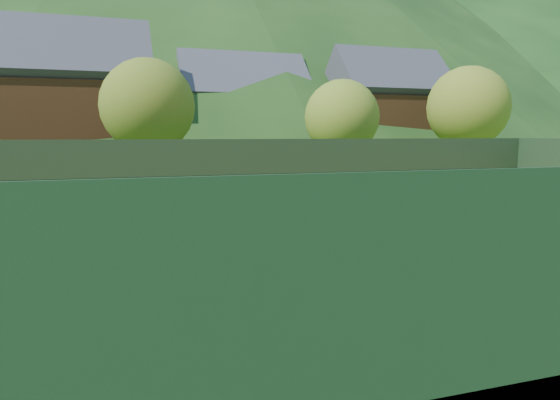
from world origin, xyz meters
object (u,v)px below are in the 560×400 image
object	(u,v)px
student_a	(347,197)
student_d	(456,198)
student_b	(364,204)
ball_hopper	(83,259)
chalet_right	(386,114)
student_c	(452,197)
coach	(278,223)
chalet_mid	(242,117)
chalet_left	(66,105)
tennis_net	(310,217)

from	to	relation	value
student_a	student_d	bearing A→B (deg)	174.01
student_b	ball_hopper	bearing A→B (deg)	19.60
student_a	chalet_right	size ratio (longest dim) A/B	0.13
chalet_right	student_c	bearing A→B (deg)	-114.97
coach	chalet_mid	world-z (taller)	chalet_mid
ball_hopper	chalet_left	size ratio (longest dim) A/B	0.07
chalet_left	chalet_right	world-z (taller)	chalet_left
student_a	tennis_net	bearing A→B (deg)	48.28
student_b	chalet_left	bearing A→B (deg)	-78.52
student_d	tennis_net	world-z (taller)	student_d
student_a	tennis_net	size ratio (longest dim) A/B	0.13
student_b	student_d	bearing A→B (deg)	173.10
student_a	student_c	bearing A→B (deg)	166.58
student_c	chalet_left	world-z (taller)	chalet_left
chalet_right	ball_hopper	bearing A→B (deg)	-127.72
coach	student_a	distance (m)	7.21
chalet_mid	tennis_net	bearing A→B (deg)	-100.01
student_b	ball_hopper	size ratio (longest dim) A/B	1.33
student_a	chalet_left	world-z (taller)	chalet_left
chalet_right	student_b	bearing A→B (deg)	-121.02
tennis_net	ball_hopper	bearing A→B (deg)	-145.40
tennis_net	student_a	bearing A→B (deg)	44.09
student_c	chalet_left	size ratio (longest dim) A/B	0.11
ball_hopper	chalet_right	distance (m)	44.13
chalet_mid	chalet_right	distance (m)	14.56
student_a	chalet_left	size ratio (longest dim) A/B	0.11
chalet_left	chalet_right	bearing A→B (deg)	0.00
student_a	student_c	xyz separation A→B (m)	(4.03, -1.28, 0.02)
student_c	ball_hopper	bearing A→B (deg)	10.26
chalet_right	student_d	bearing A→B (deg)	-114.43
tennis_net	student_d	bearing A→B (deg)	13.00
coach	student_c	distance (m)	9.66
student_c	student_d	size ratio (longest dim) A/B	1.19
chalet_left	student_a	bearing A→B (deg)	-65.50
chalet_right	chalet_mid	bearing A→B (deg)	164.05
student_b	chalet_right	size ratio (longest dim) A/B	0.11
student_a	chalet_mid	xyz separation A→B (m)	(3.45, 31.53, 4.20)
student_b	tennis_net	bearing A→B (deg)	12.08
student_d	chalet_mid	size ratio (longest dim) A/B	0.11
coach	tennis_net	distance (m)	3.73
tennis_net	ball_hopper	size ratio (longest dim) A/B	12.07
ball_hopper	chalet_mid	distance (m)	41.03
chalet_left	chalet_mid	world-z (taller)	chalet_left
coach	tennis_net	bearing A→B (deg)	71.53
student_d	chalet_left	size ratio (longest dim) A/B	0.10
student_b	chalet_mid	size ratio (longest dim) A/B	0.11
chalet_mid	chalet_right	world-z (taller)	chalet_right
tennis_net	ball_hopper	xyz separation A→B (m)	(-6.86, -4.73, 0.25)
student_c	coach	bearing A→B (deg)	12.54
student_c	chalet_right	world-z (taller)	chalet_right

